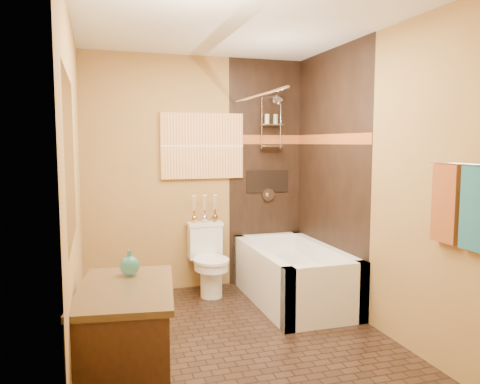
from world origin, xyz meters
name	(u,v)px	position (x,y,z in m)	size (l,w,h in m)	color
floor	(239,340)	(0.00, 0.00, 0.00)	(3.00, 3.00, 0.00)	black
wall_left	(75,191)	(-1.20, 0.00, 1.25)	(0.02, 3.00, 2.50)	#A98141
wall_right	(373,182)	(1.20, 0.00, 1.25)	(0.02, 3.00, 2.50)	#A98141
wall_back	(198,174)	(0.00, 1.50, 1.25)	(2.40, 0.02, 2.50)	#A98141
wall_front	(332,214)	(0.00, -1.50, 1.25)	(2.40, 0.02, 2.50)	#A98141
ceiling	(238,20)	(0.00, 0.00, 2.50)	(3.00, 3.00, 0.00)	silver
alcove_tile_back	(265,173)	(0.78, 1.49, 1.25)	(0.85, 0.01, 2.50)	black
alcove_tile_right	(330,176)	(1.19, 0.75, 1.25)	(0.01, 1.50, 2.50)	black
mosaic_band_back	(266,140)	(0.78, 1.48, 1.62)	(0.85, 0.01, 0.10)	#92381A
mosaic_band_right	(329,139)	(1.18, 0.75, 1.62)	(0.01, 1.50, 0.10)	#92381A
alcove_niche	(268,181)	(0.80, 1.48, 1.15)	(0.50, 0.01, 0.25)	black
shower_fixtures	(271,135)	(0.80, 1.38, 1.67)	(0.24, 0.33, 1.16)	silver
curtain_rod	(256,96)	(0.40, 0.75, 2.02)	(0.03, 0.03, 1.55)	silver
towel_bar	(461,164)	(1.15, -1.05, 1.45)	(0.02, 0.02, 0.55)	silver
towel_teal	(476,209)	(1.16, -1.18, 1.18)	(0.05, 0.22, 0.52)	#1C515E
towel_rust	(446,204)	(1.16, -0.92, 1.18)	(0.05, 0.22, 0.52)	brown
sunset_painting	(202,146)	(0.05, 1.48, 1.55)	(0.90, 0.04, 0.70)	orange
vanity_mirror	(70,158)	(-1.19, -0.78, 1.50)	(0.01, 1.00, 0.90)	white
bathtub	(293,279)	(0.80, 0.75, 0.22)	(0.80, 1.50, 0.55)	white
toilet	(209,259)	(0.05, 1.22, 0.37)	(0.38, 0.55, 0.74)	white
vanity	(126,351)	(-0.92, -0.78, 0.38)	(0.64, 0.93, 0.77)	black
teal_bottle	(130,263)	(-0.87, -0.55, 0.85)	(0.12, 0.12, 0.19)	#2A7F76
bud_vases	(205,208)	(0.05, 1.39, 0.89)	(0.29, 0.06, 0.28)	#C88A3E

